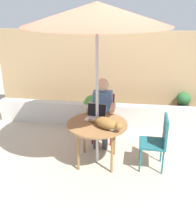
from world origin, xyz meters
name	(u,v)px	position (x,y,z in m)	size (l,w,h in m)	color
ground_plane	(97,162)	(0.00, 0.00, 0.00)	(14.00, 14.00, 0.00)	#BCAD93
fence_back	(110,74)	(0.00, 2.13, 0.95)	(5.15, 0.08, 1.89)	tan
planter_wall_low	(106,115)	(0.00, 1.43, 0.24)	(4.63, 0.20, 0.47)	beige
patio_table	(97,127)	(0.00, 0.00, 0.64)	(0.95, 0.95, 0.70)	olive
patio_umbrella	(97,14)	(0.00, 0.00, 2.30)	(2.02, 2.02, 2.45)	#B7B7BC
chair_occupied	(103,114)	(0.00, 0.83, 0.51)	(0.40, 0.40, 0.88)	maroon
chair_empty	(158,139)	(0.95, -0.02, 0.51)	(0.41, 0.41, 0.88)	#1E606B
person_seated	(102,108)	(0.00, 0.67, 0.68)	(0.48, 0.48, 1.22)	#4C72A5
laptop	(96,114)	(-0.05, 0.21, 0.76)	(0.33, 0.29, 0.21)	silver
cat	(108,124)	(0.18, -0.16, 0.78)	(0.56, 0.42, 0.17)	olive
potted_plant_near_fence	(183,105)	(1.64, 1.96, 0.34)	(0.31, 0.31, 0.63)	#33383D
potted_plant_by_chair	(92,109)	(-0.32, 1.49, 0.34)	(0.34, 0.34, 0.63)	#9E5138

